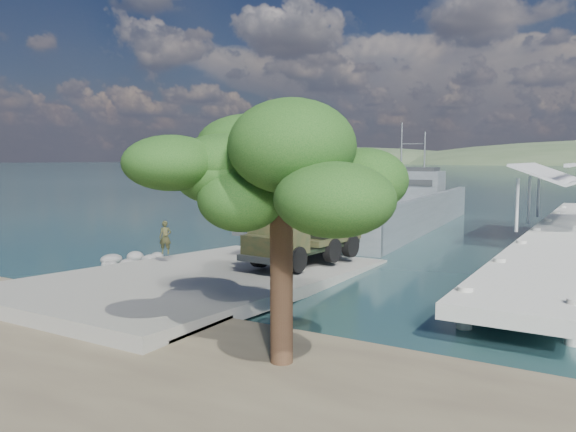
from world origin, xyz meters
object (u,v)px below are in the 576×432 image
(pier, at_px, (570,222))
(overhang_tree, at_px, (274,168))
(military_truck, at_px, (310,227))
(landing_craft, at_px, (382,217))
(soldier, at_px, (165,245))

(pier, height_order, overhang_tree, overhang_tree)
(military_truck, xyz_separation_m, overhang_tree, (5.31, -11.82, 3.06))
(landing_craft, distance_m, military_truck, 19.18)
(pier, relative_size, soldier, 26.99)
(pier, height_order, military_truck, pier)
(pier, distance_m, soldier, 24.97)
(soldier, bearing_deg, pier, 17.54)
(soldier, distance_m, overhang_tree, 14.46)
(military_truck, height_order, overhang_tree, overhang_tree)
(landing_craft, bearing_deg, military_truck, -83.48)
(military_truck, distance_m, overhang_tree, 13.32)
(overhang_tree, bearing_deg, military_truck, 114.20)
(landing_craft, height_order, military_truck, landing_craft)
(soldier, bearing_deg, landing_craft, 52.22)
(overhang_tree, bearing_deg, soldier, 144.45)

